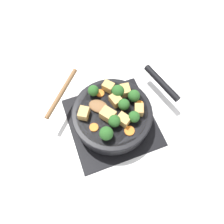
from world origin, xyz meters
name	(u,v)px	position (x,y,z in m)	size (l,w,h in m)	color
ground_plane	(112,122)	(0.00, 0.00, 0.00)	(2.40, 2.40, 0.00)	white
front_burner_grate	(112,121)	(0.00, 0.00, 0.01)	(0.31, 0.31, 0.03)	black
skillet_pan	(113,115)	(0.00, 0.00, 0.06)	(0.39, 0.29, 0.06)	black
wooden_spoon	(78,99)	(-0.09, 0.09, 0.09)	(0.22, 0.22, 0.02)	brown
tofu_cube_center_large	(116,100)	(0.02, 0.03, 0.10)	(0.04, 0.03, 0.03)	tan
tofu_cube_near_handle	(139,110)	(0.08, -0.03, 0.10)	(0.04, 0.03, 0.03)	tan
tofu_cube_east_chunk	(84,113)	(-0.09, 0.02, 0.10)	(0.04, 0.03, 0.03)	tan
tofu_cube_west_chunk	(108,115)	(-0.02, -0.01, 0.10)	(0.05, 0.04, 0.04)	tan
tofu_cube_back_piece	(125,90)	(0.07, 0.06, 0.10)	(0.04, 0.03, 0.03)	tan
tofu_cube_front_piece	(124,120)	(0.02, -0.05, 0.10)	(0.04, 0.03, 0.03)	tan
tofu_cube_mid_small	(108,87)	(0.02, 0.09, 0.10)	(0.04, 0.03, 0.03)	tan
broccoli_floret_near_spoon	(106,133)	(-0.05, -0.08, 0.11)	(0.04, 0.04, 0.05)	#709956
broccoli_floret_center_top	(114,121)	(-0.01, -0.05, 0.11)	(0.04, 0.04, 0.05)	#709956
broccoli_floret_east_rim	(134,96)	(0.09, 0.02, 0.11)	(0.04, 0.04, 0.05)	#709956
broccoli_floret_west_rim	(134,117)	(0.06, -0.05, 0.11)	(0.04, 0.04, 0.05)	#709956
broccoli_floret_north_edge	(118,91)	(0.04, 0.05, 0.11)	(0.04, 0.04, 0.05)	#709956
broccoli_floret_south_cluster	(124,105)	(0.04, 0.00, 0.11)	(0.04, 0.04, 0.05)	#709956
broccoli_floret_mid_floret	(93,91)	(-0.04, 0.09, 0.11)	(0.04, 0.04, 0.05)	#709956
carrot_slice_orange_thin	(94,127)	(-0.08, -0.03, 0.09)	(0.03, 0.03, 0.01)	orange
carrot_slice_near_center	(140,104)	(0.10, -0.01, 0.09)	(0.03, 0.03, 0.01)	orange
carrot_slice_edge_slice	(129,131)	(0.03, -0.09, 0.09)	(0.03, 0.03, 0.01)	orange
carrot_slice_under_broccoli	(100,93)	(-0.01, 0.08, 0.09)	(0.03, 0.03, 0.01)	orange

